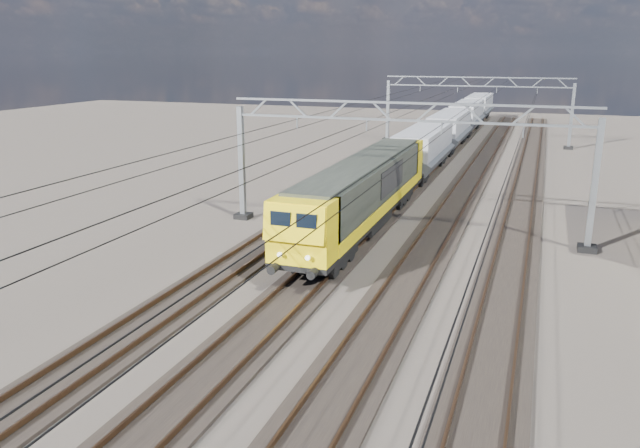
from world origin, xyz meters
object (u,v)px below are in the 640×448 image
(locomotive, at_px, (364,190))
(hopper_wagon_mid, at_px, (450,128))
(catenary_gantry_mid, at_px, (402,163))
(hopper_wagon_lead, at_px, (424,147))
(catenary_gantry_far, at_px, (476,108))
(hopper_wagon_fourth, at_px, (479,106))
(hopper_wagon_third, at_px, (467,115))

(locomotive, relative_size, hopper_wagon_mid, 1.62)
(catenary_gantry_mid, height_order, hopper_wagon_lead, catenary_gantry_mid)
(catenary_gantry_far, xyz_separation_m, hopper_wagon_fourth, (-2.00, 23.96, -1.67))
(hopper_wagon_lead, bearing_deg, hopper_wagon_fourth, 90.00)
(catenary_gantry_far, relative_size, hopper_wagon_lead, 1.53)
(hopper_wagon_lead, height_order, hopper_wagon_third, same)
(hopper_wagon_lead, relative_size, hopper_wagon_third, 1.00)
(locomotive, relative_size, hopper_wagon_lead, 1.62)
(catenary_gantry_mid, height_order, catenary_gantry_far, same)
(hopper_wagon_mid, distance_m, hopper_wagon_fourth, 28.40)
(catenary_gantry_far, xyz_separation_m, hopper_wagon_lead, (-2.00, -18.64, -1.67))
(hopper_wagon_mid, xyz_separation_m, hopper_wagon_fourth, (0.00, 28.40, 0.00))
(hopper_wagon_fourth, bearing_deg, catenary_gantry_far, -85.23)
(catenary_gantry_far, bearing_deg, hopper_wagon_fourth, 94.77)
(catenary_gantry_mid, distance_m, hopper_wagon_third, 45.83)
(catenary_gantry_mid, relative_size, hopper_wagon_lead, 1.53)
(hopper_wagon_lead, distance_m, hopper_wagon_mid, 14.20)
(catenary_gantry_mid, bearing_deg, hopper_wagon_lead, 96.57)
(catenary_gantry_mid, xyz_separation_m, hopper_wagon_third, (-2.00, 45.76, -1.67))
(catenary_gantry_far, relative_size, hopper_wagon_fourth, 1.53)
(hopper_wagon_mid, bearing_deg, catenary_gantry_far, 65.77)
(catenary_gantry_mid, distance_m, catenary_gantry_far, 36.00)
(hopper_wagon_mid, bearing_deg, hopper_wagon_third, 90.00)
(hopper_wagon_third, height_order, hopper_wagon_fourth, same)
(hopper_wagon_third, bearing_deg, hopper_wagon_lead, -90.00)
(hopper_wagon_mid, height_order, hopper_wagon_third, same)
(catenary_gantry_mid, relative_size, catenary_gantry_far, 1.00)
(locomotive, distance_m, hopper_wagon_third, 46.10)
(hopper_wagon_third, bearing_deg, hopper_wagon_fourth, 90.00)
(catenary_gantry_mid, bearing_deg, hopper_wagon_fourth, 91.91)
(hopper_wagon_third, xyz_separation_m, hopper_wagon_fourth, (0.00, 14.20, 0.00))
(catenary_gantry_mid, distance_m, locomotive, 2.57)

